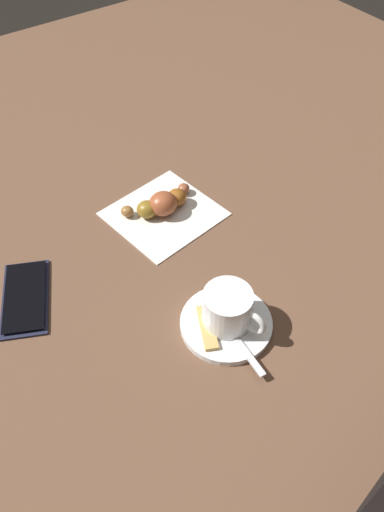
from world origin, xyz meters
name	(u,v)px	position (x,y,z in m)	size (l,w,h in m)	color
ground_plane	(192,265)	(0.00, 0.00, 0.00)	(1.80, 1.80, 0.00)	brown
saucer	(226,324)	(0.12, -0.03, 0.01)	(0.13, 0.13, 0.01)	white
espresso_cup	(228,309)	(0.12, -0.03, 0.04)	(0.09, 0.07, 0.06)	white
teaspoon	(224,322)	(0.12, -0.03, 0.01)	(0.14, 0.03, 0.01)	silver
sugar_packet	(207,327)	(0.11, -0.06, 0.01)	(0.07, 0.02, 0.01)	tan
napkin	(164,213)	(-0.12, 0.03, 0.00)	(0.16, 0.17, 0.00)	silver
croissant	(162,203)	(-0.12, 0.03, 0.02)	(0.07, 0.14, 0.04)	brown
cell_phone	(25,297)	(-0.09, -0.23, 0.00)	(0.15, 0.12, 0.01)	#1C1F35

